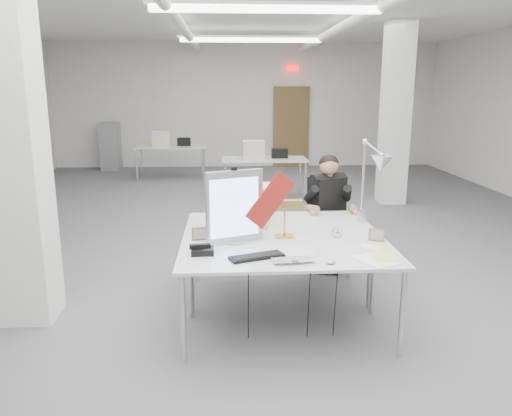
{
  "coord_description": "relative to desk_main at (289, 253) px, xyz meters",
  "views": [
    {
      "loc": [
        -0.49,
        -6.36,
        2.06
      ],
      "look_at": [
        -0.24,
        -2.0,
        1.0
      ],
      "focal_mm": 35.0,
      "sensor_mm": 36.0,
      "label": 1
    }
  ],
  "objects": [
    {
      "name": "room_shell",
      "position": [
        0.04,
        2.63,
        0.95
      ],
      "size": [
        10.04,
        14.04,
        3.24
      ],
      "color": "#525154",
      "rests_on": "ground"
    },
    {
      "name": "desk_main",
      "position": [
        0.0,
        0.0,
        0.0
      ],
      "size": [
        1.8,
        0.9,
        0.02
      ],
      "primitive_type": "cube",
      "color": "silver",
      "rests_on": "room_shell"
    },
    {
      "name": "desk_second",
      "position": [
        0.0,
        0.9,
        0.0
      ],
      "size": [
        1.8,
        0.9,
        0.02
      ],
      "primitive_type": "cube",
      "color": "silver",
      "rests_on": "room_shell"
    },
    {
      "name": "bg_desk_a",
      "position": [
        0.2,
        5.5,
        0.0
      ],
      "size": [
        1.6,
        0.8,
        0.02
      ],
      "primitive_type": "cube",
      "color": "silver",
      "rests_on": "room_shell"
    },
    {
      "name": "bg_desk_b",
      "position": [
        -1.8,
        7.7,
        0.0
      ],
      "size": [
        1.6,
        0.8,
        0.02
      ],
      "primitive_type": "cube",
      "color": "silver",
      "rests_on": "room_shell"
    },
    {
      "name": "filing_cabinet",
      "position": [
        -3.5,
        9.15,
        -0.14
      ],
      "size": [
        0.45,
        0.55,
        1.2
      ],
      "primitive_type": "cube",
      "color": "gray",
      "rests_on": "room_shell"
    },
    {
      "name": "office_chair",
      "position": [
        0.63,
        1.62,
        -0.22
      ],
      "size": [
        0.68,
        0.68,
        1.05
      ],
      "primitive_type": null,
      "rotation": [
        0.0,
        0.0,
        0.42
      ],
      "color": "black",
      "rests_on": "room_shell"
    },
    {
      "name": "seated_person",
      "position": [
        0.63,
        1.57,
        0.16
      ],
      "size": [
        0.72,
        0.78,
        0.95
      ],
      "primitive_type": null,
      "rotation": [
        0.0,
        0.0,
        0.42
      ],
      "color": "black",
      "rests_on": "office_chair"
    },
    {
      "name": "monitor",
      "position": [
        -0.44,
        0.28,
        0.33
      ],
      "size": [
        0.49,
        0.23,
        0.63
      ],
      "primitive_type": "cube",
      "rotation": [
        0.0,
        0.0,
        0.38
      ],
      "color": "#B5B4B9",
      "rests_on": "desk_main"
    },
    {
      "name": "pennant",
      "position": [
        -0.13,
        0.24,
        0.39
      ],
      "size": [
        0.44,
        0.16,
        0.49
      ],
      "primitive_type": "cube",
      "rotation": [
        0.0,
        -0.87,
        0.32
      ],
      "color": "maroon",
      "rests_on": "monitor"
    },
    {
      "name": "keyboard",
      "position": [
        -0.27,
        -0.14,
        0.02
      ],
      "size": [
        0.46,
        0.29,
        0.02
      ],
      "primitive_type": "cube",
      "rotation": [
        0.0,
        0.0,
        0.36
      ],
      "color": "black",
      "rests_on": "desk_main"
    },
    {
      "name": "laptop",
      "position": [
        0.01,
        -0.31,
        0.03
      ],
      "size": [
        0.35,
        0.25,
        0.03
      ],
      "primitive_type": "imported",
      "rotation": [
        0.0,
        0.0,
        0.12
      ],
      "color": "silver",
      "rests_on": "desk_main"
    },
    {
      "name": "mouse",
      "position": [
        0.28,
        -0.31,
        0.03
      ],
      "size": [
        0.09,
        0.06,
        0.03
      ],
      "primitive_type": "ellipsoid",
      "rotation": [
        0.0,
        0.0,
        0.14
      ],
      "color": "#ADADB2",
      "rests_on": "desk_main"
    },
    {
      "name": "bankers_lamp",
      "position": [
        0.01,
        0.41,
        0.17
      ],
      "size": [
        0.27,
        0.11,
        0.31
      ],
      "primitive_type": null,
      "rotation": [
        0.0,
        0.0,
        -0.02
      ],
      "color": "#E39746",
      "rests_on": "desk_main"
    },
    {
      "name": "desk_phone",
      "position": [
        -0.7,
        -0.01,
        0.04
      ],
      "size": [
        0.19,
        0.17,
        0.05
      ],
      "primitive_type": "cube",
      "rotation": [
        0.0,
        0.0,
        0.04
      ],
      "color": "black",
      "rests_on": "desk_main"
    },
    {
      "name": "picture_frame_left",
      "position": [
        -0.74,
        0.37,
        0.07
      ],
      "size": [
        0.15,
        0.06,
        0.12
      ],
      "primitive_type": "cube",
      "rotation": [
        -0.21,
        0.0,
        0.18
      ],
      "color": "#976541",
      "rests_on": "desk_main"
    },
    {
      "name": "picture_frame_right",
      "position": [
        0.8,
        0.25,
        0.07
      ],
      "size": [
        0.14,
        0.09,
        0.11
      ],
      "primitive_type": "cube",
      "rotation": [
        -0.21,
        0.0,
        -0.43
      ],
      "color": "#A67447",
      "rests_on": "desk_main"
    },
    {
      "name": "desk_clock",
      "position": [
        0.48,
        0.38,
        0.06
      ],
      "size": [
        0.1,
        0.03,
        0.1
      ],
      "primitive_type": "cylinder",
      "rotation": [
        1.57,
        0.0,
        -0.04
      ],
      "color": "#B1B0B5",
      "rests_on": "desk_main"
    },
    {
      "name": "paper_stack_a",
      "position": [
        0.64,
        -0.26,
        0.02
      ],
      "size": [
        0.35,
        0.4,
        0.01
      ],
      "primitive_type": "cube",
      "rotation": [
        0.0,
        0.0,
        0.46
      ],
      "color": "white",
      "rests_on": "desk_main"
    },
    {
      "name": "paper_stack_b",
      "position": [
        0.74,
        -0.18,
        0.02
      ],
      "size": [
        0.26,
        0.3,
        0.01
      ],
      "primitive_type": "cube",
      "rotation": [
        0.0,
        0.0,
        -0.33
      ],
      "color": "#DFCB85",
      "rests_on": "desk_main"
    },
    {
      "name": "paper_stack_c",
      "position": [
        0.7,
        0.06,
        0.02
      ],
      "size": [
        0.23,
        0.22,
        0.01
      ],
      "primitive_type": "cube",
      "rotation": [
        0.0,
        0.0,
        -0.62
      ],
      "color": "silver",
      "rests_on": "desk_main"
    },
    {
      "name": "beige_monitor",
      "position": [
        -0.29,
        0.88,
        0.21
      ],
      "size": [
        0.47,
        0.45,
        0.39
      ],
      "primitive_type": "cube",
      "rotation": [
        0.0,
        0.0,
        -0.16
      ],
      "color": "beige",
      "rests_on": "desk_second"
    },
    {
      "name": "architect_lamp",
      "position": [
        0.84,
        0.65,
        0.49
      ],
      "size": [
        0.42,
        0.78,
        0.96
      ],
      "primitive_type": null,
      "rotation": [
        0.0,
        0.0,
        0.23
      ],
      "color": "silver",
      "rests_on": "desk_second"
    }
  ]
}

